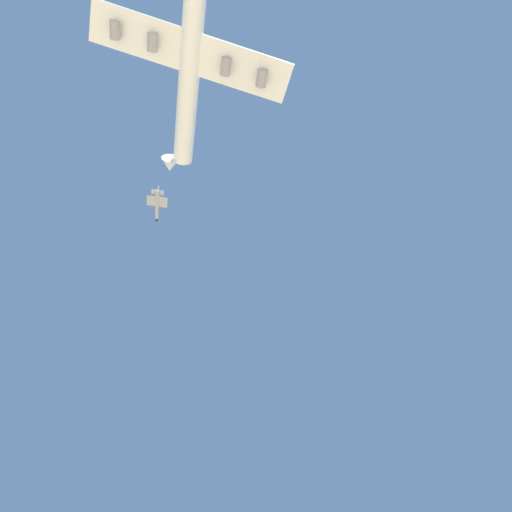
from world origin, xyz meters
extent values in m
cylinder|color=white|center=(-2.01, 62.33, 150.35)|extent=(56.61, 48.10, 6.40)
cone|color=white|center=(28.67, 42.55, 150.35)|extent=(7.72, 7.87, 6.08)
cube|color=white|center=(-3.63, 63.50, 149.39)|extent=(42.43, 56.68, 7.68)
cylinder|color=gray|center=(-15.33, 45.35, 144.68)|extent=(5.77, 5.49, 3.00)
cylinder|color=gray|center=(-9.41, 54.53, 145.94)|extent=(5.77, 5.49, 3.00)
cylinder|color=gray|center=(2.43, 72.90, 148.47)|extent=(5.77, 5.49, 3.00)
cylinder|color=gray|center=(8.35, 82.09, 149.73)|extent=(5.77, 5.49, 3.00)
cylinder|color=#999EA3|center=(51.41, 30.88, 162.44)|extent=(10.96, 9.46, 1.50)
cone|color=black|center=(57.18, 26.09, 162.44)|extent=(2.50, 2.43, 1.50)
cube|color=#999EA3|center=(50.25, 31.84, 162.24)|extent=(8.50, 8.96, 0.24)
cube|color=#999EA3|center=(47.18, 34.40, 164.39)|extent=(1.97, 1.69, 2.60)
cube|color=#999EA3|center=(47.18, 34.40, 162.64)|extent=(4.61, 4.97, 0.20)
camera|label=1|loc=(-45.00, 81.68, 1.85)|focal=33.78mm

